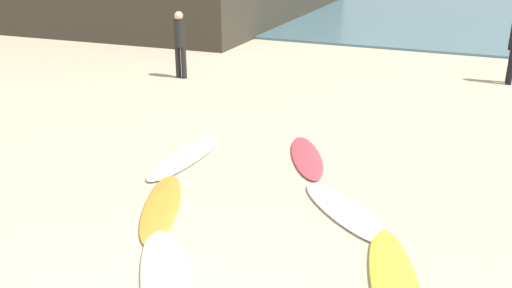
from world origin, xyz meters
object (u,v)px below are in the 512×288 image
surfboard_0 (185,157)px  surfboard_3 (161,206)px  surfboard_4 (345,211)px  surfboard_1 (395,286)px  surfboard_2 (307,157)px  beachgoer_mid (180,41)px

surfboard_0 → surfboard_3: (0.63, -1.70, -0.00)m
surfboard_0 → surfboard_4: bearing=164.7°
surfboard_0 → surfboard_1: 4.53m
surfboard_3 → surfboard_2: bearing=38.6°
surfboard_2 → surfboard_1: bearing=97.4°
surfboard_0 → surfboard_2: 2.05m
surfboard_4 → beachgoer_mid: 8.29m
surfboard_3 → surfboard_4: bearing=-4.1°
surfboard_4 → beachgoer_mid: (-6.00, 5.65, 0.93)m
surfboard_0 → surfboard_4: surfboard_0 is taller
surfboard_1 → surfboard_0: bearing=132.2°
surfboard_3 → surfboard_1: bearing=-34.8°
surfboard_1 → beachgoer_mid: beachgoer_mid is taller
surfboard_2 → surfboard_3: 2.82m
surfboard_3 → beachgoer_mid: (-3.65, 6.56, 0.93)m
surfboard_4 → beachgoer_mid: size_ratio=1.11×
surfboard_1 → surfboard_4: 1.74m
surfboard_2 → surfboard_3: bearing=37.5°
beachgoer_mid → surfboard_1: bearing=-35.5°
surfboard_3 → surfboard_4: (2.35, 0.91, -0.00)m
surfboard_4 → surfboard_1: bearing=-104.3°
surfboard_2 → beachgoer_mid: beachgoer_mid is taller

